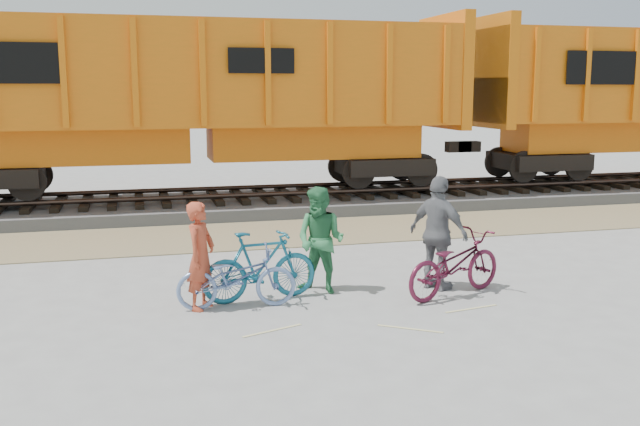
# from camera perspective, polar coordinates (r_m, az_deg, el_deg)

# --- Properties ---
(ground) EXTENTS (120.00, 120.00, 0.00)m
(ground) POSITION_cam_1_polar(r_m,az_deg,el_deg) (10.59, 0.72, -7.57)
(ground) COLOR #9E9E99
(ground) RESTS_ON ground
(gravel_strip) EXTENTS (120.00, 3.00, 0.02)m
(gravel_strip) POSITION_cam_1_polar(r_m,az_deg,el_deg) (15.79, -4.60, -1.70)
(gravel_strip) COLOR #97865D
(gravel_strip) RESTS_ON ground
(ballast_bed) EXTENTS (120.00, 4.00, 0.30)m
(ballast_bed) POSITION_cam_1_polar(r_m,az_deg,el_deg) (19.17, -6.46, 0.76)
(ballast_bed) COLOR slate
(ballast_bed) RESTS_ON ground
(track) EXTENTS (120.00, 2.60, 0.24)m
(track) POSITION_cam_1_polar(r_m,az_deg,el_deg) (19.12, -6.47, 1.71)
(track) COLOR black
(track) RESTS_ON ballast_bed
(hopper_car_center) EXTENTS (14.00, 3.13, 4.65)m
(hopper_car_center) POSITION_cam_1_polar(r_m,az_deg,el_deg) (18.81, -9.79, 9.25)
(hopper_car_center) COLOR black
(hopper_car_center) RESTS_ON track
(bicycle_blue) EXTENTS (1.77, 0.68, 0.92)m
(bicycle_blue) POSITION_cam_1_polar(r_m,az_deg,el_deg) (10.52, -6.70, -5.16)
(bicycle_blue) COLOR #6E89BF
(bicycle_blue) RESTS_ON ground
(bicycle_teal) EXTENTS (1.85, 0.77, 1.08)m
(bicycle_teal) POSITION_cam_1_polar(r_m,az_deg,el_deg) (10.83, -4.82, -4.24)
(bicycle_teal) COLOR #175F79
(bicycle_teal) RESTS_ON ground
(bicycle_maroon) EXTENTS (2.03, 1.33, 1.01)m
(bicycle_maroon) POSITION_cam_1_polar(r_m,az_deg,el_deg) (11.25, 10.70, -4.03)
(bicycle_maroon) COLOR #55152B
(bicycle_maroon) RESTS_ON ground
(person_solo) EXTENTS (0.63, 0.69, 1.59)m
(person_solo) POSITION_cam_1_polar(r_m,az_deg,el_deg) (10.48, -9.53, -3.40)
(person_solo) COLOR #B34227
(person_solo) RESTS_ON ground
(person_man) EXTENTS (1.03, 1.01, 1.68)m
(person_man) POSITION_cam_1_polar(r_m,az_deg,el_deg) (11.16, 0.05, -2.20)
(person_man) COLOR #327D49
(person_man) RESTS_ON ground
(person_woman) EXTENTS (0.93, 1.15, 1.83)m
(person_woman) POSITION_cam_1_polar(r_m,az_deg,el_deg) (11.47, 9.46, -1.61)
(person_woman) COLOR slate
(person_woman) RESTS_ON ground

